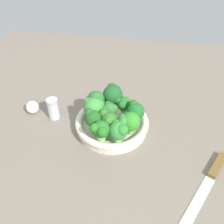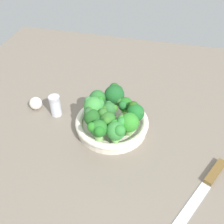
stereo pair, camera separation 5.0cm
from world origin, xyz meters
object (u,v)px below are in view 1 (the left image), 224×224
(broccoli_floret_6, at_px, (93,117))
(broccoli_floret_2, at_px, (119,130))
(bowl, at_px, (112,124))
(broccoli_floret_4, at_px, (94,107))
(knife, at_px, (211,177))
(broccoli_floret_9, at_px, (109,110))
(pepper_shaker, at_px, (53,109))
(broccoli_floret_10, at_px, (101,130))
(broccoli_floret_1, at_px, (108,120))
(broccoli_floret_0, at_px, (136,111))
(broccoli_floret_7, at_px, (129,122))
(garlic_bulb, at_px, (32,107))
(broccoli_floret_8, at_px, (96,100))
(broccoli_floret_5, at_px, (123,104))
(broccoli_floret_3, at_px, (113,94))

(broccoli_floret_6, bearing_deg, broccoli_floret_2, 64.52)
(bowl, bearing_deg, broccoli_floret_4, -83.39)
(broccoli_floret_6, xyz_separation_m, knife, (0.10, 0.35, -0.07))
(broccoli_floret_4, relative_size, broccoli_floret_9, 1.30)
(broccoli_floret_2, height_order, pepper_shaker, broccoli_floret_2)
(broccoli_floret_10, bearing_deg, broccoli_floret_1, 166.39)
(broccoli_floret_0, bearing_deg, broccoli_floret_4, -86.84)
(broccoli_floret_7, relative_size, garlic_bulb, 1.63)
(broccoli_floret_0, relative_size, broccoli_floret_8, 1.04)
(broccoli_floret_0, relative_size, broccoli_floret_5, 1.25)
(bowl, relative_size, broccoli_floret_8, 3.41)
(broccoli_floret_1, height_order, broccoli_floret_9, broccoli_floret_1)
(broccoli_floret_0, bearing_deg, broccoli_floret_1, -58.77)
(broccoli_floret_9, bearing_deg, pepper_shaker, -95.87)
(pepper_shaker, bearing_deg, broccoli_floret_0, 85.58)
(broccoli_floret_1, xyz_separation_m, broccoli_floret_7, (0.00, 0.06, 0.00))
(broccoli_floret_4, bearing_deg, broccoli_floret_8, -178.68)
(broccoli_floret_9, height_order, knife, broccoli_floret_9)
(broccoli_floret_7, bearing_deg, broccoli_floret_5, -162.06)
(broccoli_floret_7, bearing_deg, bowl, -129.69)
(broccoli_floret_3, bearing_deg, broccoli_floret_5, 53.49)
(broccoli_floret_3, xyz_separation_m, broccoli_floret_9, (0.07, -0.00, -0.01))
(broccoli_floret_0, distance_m, pepper_shaker, 0.28)
(broccoli_floret_0, bearing_deg, bowl, -89.50)
(broccoli_floret_7, distance_m, broccoli_floret_9, 0.08)
(broccoli_floret_3, xyz_separation_m, broccoli_floret_6, (0.11, -0.04, -0.01))
(broccoli_floret_1, height_order, broccoli_floret_6, same)
(broccoli_floret_3, xyz_separation_m, broccoli_floret_7, (0.12, 0.07, -0.00))
(broccoli_floret_3, relative_size, broccoli_floret_6, 1.19)
(broccoli_floret_3, distance_m, broccoli_floret_9, 0.07)
(broccoli_floret_4, height_order, broccoli_floret_5, broccoli_floret_4)
(broccoli_floret_1, relative_size, broccoli_floret_3, 0.84)
(bowl, relative_size, broccoli_floret_0, 3.27)
(garlic_bulb, bearing_deg, broccoli_floret_5, 91.32)
(broccoli_floret_2, bearing_deg, broccoli_floret_6, -115.48)
(broccoli_floret_0, xyz_separation_m, broccoli_floret_10, (0.09, -0.09, -0.00))
(broccoli_floret_5, bearing_deg, broccoli_floret_7, 17.94)
(broccoli_floret_4, height_order, garlic_bulb, broccoli_floret_4)
(broccoli_floret_4, bearing_deg, broccoli_floret_1, 51.47)
(broccoli_floret_4, relative_size, broccoli_floret_10, 1.15)
(broccoli_floret_8, height_order, broccoli_floret_9, broccoli_floret_8)
(broccoli_floret_5, relative_size, broccoli_floret_10, 0.84)
(broccoli_floret_7, distance_m, knife, 0.27)
(broccoli_floret_2, bearing_deg, pepper_shaker, -114.27)
(broccoli_floret_9, distance_m, garlic_bulb, 0.28)
(broccoli_floret_9, height_order, garlic_bulb, broccoli_floret_9)
(broccoli_floret_2, xyz_separation_m, broccoli_floret_6, (-0.04, -0.08, 0.00))
(broccoli_floret_2, distance_m, broccoli_floret_7, 0.04)
(broccoli_floret_5, bearing_deg, broccoli_floret_10, -18.69)
(garlic_bulb, height_order, pepper_shaker, pepper_shaker)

